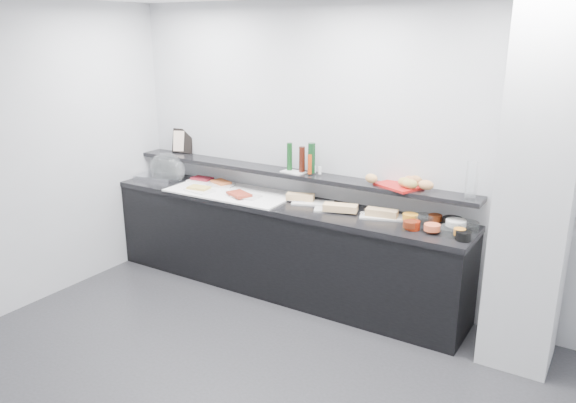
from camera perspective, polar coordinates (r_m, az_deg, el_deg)
The scene contains 54 objects.
back_wall at distance 5.07m, azimuth 7.65°, elevation 4.55°, with size 5.00×0.02×2.70m, color #B8BBC0.
column at distance 4.34m, azimuth 23.97°, elevation 1.11°, with size 0.50×0.50×2.70m, color silver.
buffet_cabinet at distance 5.40m, azimuth -0.86°, elevation -4.77°, with size 3.60×0.60×0.85m, color black.
counter_top at distance 5.25m, azimuth -0.88°, elevation -0.21°, with size 3.62×0.62×0.05m, color black.
wall_shelf at distance 5.33m, azimuth 0.13°, elevation 2.89°, with size 3.60×0.25×0.04m, color black.
cloche_base at distance 6.21m, azimuth -13.00°, elevation 2.50°, with size 0.45×0.30×0.04m, color silver.
cloche_dome at distance 6.10m, azimuth -12.15°, elevation 3.30°, with size 0.43×0.28×0.34m, color white.
linen_runner at distance 5.53m, azimuth -5.85°, elevation 0.95°, with size 1.26×0.59×0.01m, color white.
platter_meat_a at distance 5.93m, azimuth -8.74°, elevation 2.08°, with size 0.28×0.19×0.01m, color white.
food_meat_a at distance 5.95m, azimuth -8.72°, elevation 2.33°, with size 0.21×0.13×0.02m, color maroon.
platter_salmon at distance 5.74m, azimuth -6.86°, elevation 1.67°, with size 0.26×0.17×0.01m, color silver.
food_salmon at distance 5.79m, azimuth -6.82°, elevation 1.98°, with size 0.21×0.13×0.02m, color #D7612C.
platter_cheese at distance 5.58m, azimuth -8.94°, elevation 1.13°, with size 0.28×0.19×0.01m, color white.
food_cheese at distance 5.61m, azimuth -9.05°, elevation 1.40°, with size 0.21×0.13×0.02m, color #EBC65B.
platter_meat_b at distance 5.33m, azimuth -4.25°, elevation 0.54°, with size 0.26×0.17×0.01m, color white.
food_meat_b at distance 5.34m, azimuth -4.99°, elevation 0.76°, with size 0.24×0.15×0.02m, color maroon.
sandwich_plate_left at distance 5.17m, azimuth 2.53°, elevation -0.13°, with size 0.38×0.16×0.01m, color white.
sandwich_food_left at distance 5.22m, azimuth 1.25°, elevation 0.47°, with size 0.26×0.10×0.06m, color #DCAE73.
tongs_left at distance 5.17m, azimuth 0.86°, elevation 0.02°, with size 0.01×0.01×0.16m, color silver.
sandwich_plate_mid at distance 4.99m, azimuth 4.73°, elevation -0.83°, with size 0.35×0.15×0.01m, color silver.
sandwich_food_mid at distance 4.92m, azimuth 5.34°, elevation -0.63°, with size 0.30×0.11×0.06m, color #E9B77A.
tongs_mid at distance 4.92m, azimuth 4.45°, elevation -0.91°, with size 0.01×0.01×0.16m, color silver.
sandwich_plate_right at distance 4.85m, azimuth 9.67°, elevation -1.53°, with size 0.40×0.17×0.01m, color silver.
sandwich_food_right at distance 4.83m, azimuth 9.50°, elevation -1.12°, with size 0.27×0.10×0.06m, color tan.
tongs_right at distance 4.86m, azimuth 8.16°, elevation -1.27°, with size 0.01×0.01×0.16m, color silver.
bowl_glass_fruit at distance 4.76m, azimuth 13.57°, elevation -1.77°, with size 0.17×0.17×0.07m, color white.
fill_glass_fruit at distance 4.76m, azimuth 12.31°, elevation -1.54°, with size 0.13×0.13×0.05m, color orange.
bowl_black_jam at distance 4.76m, azimuth 16.36°, elevation -1.99°, with size 0.16×0.16×0.07m, color black.
fill_black_jam at distance 4.79m, azimuth 14.72°, elevation -1.60°, with size 0.11×0.11×0.05m, color #59210C.
bowl_glass_cream at distance 4.69m, azimuth 17.71°, elevation -2.42°, with size 0.19×0.19×0.07m, color silver.
fill_glass_cream at distance 4.70m, azimuth 16.69°, elevation -2.10°, with size 0.16×0.16×0.05m, color white.
bowl_red_jam at distance 4.60m, azimuth 12.56°, elevation -2.36°, with size 0.12×0.12×0.07m, color maroon.
fill_red_jam at distance 4.58m, azimuth 12.29°, elevation -2.27°, with size 0.11×0.11×0.05m, color #61200D.
bowl_glass_salmon at distance 4.54m, azimuth 16.22°, elevation -2.89°, with size 0.17×0.17×0.07m, color white.
fill_glass_salmon at distance 4.55m, azimuth 14.44°, elevation -2.56°, with size 0.13×0.13×0.05m, color #E56038.
bowl_black_fruit at distance 4.47m, azimuth 17.40°, elevation -3.35°, with size 0.12×0.12×0.07m, color black.
fill_black_fruit at distance 4.51m, azimuth 17.03°, elevation -2.95°, with size 0.09×0.09×0.05m, color orange.
framed_print at distance 6.23m, azimuth -10.65°, elevation 6.07°, with size 0.25×0.02×0.26m, color black.
print_art at distance 6.22m, azimuth -10.85°, elevation 6.05°, with size 0.17×0.00×0.22m, color beige.
condiment_tray at distance 5.26m, azimuth 0.57°, elevation 3.00°, with size 0.22×0.14×0.01m, color silver.
bottle_green_a at distance 5.29m, azimuth 0.16°, elevation 4.59°, with size 0.05×0.05×0.26m, color #103D17.
bottle_brown at distance 5.22m, azimuth 1.43°, elevation 4.30°, with size 0.06×0.06×0.24m, color #38120A.
bottle_green_b at distance 5.19m, azimuth 2.41°, elevation 4.43°, with size 0.07×0.07×0.28m, color #0E3417.
bottle_hot at distance 5.15m, azimuth 2.22°, elevation 3.79°, with size 0.04×0.04×0.18m, color #BE3A0D.
shaker_salt at distance 5.17m, azimuth 3.24°, elevation 3.18°, with size 0.03×0.03×0.07m, color white.
shaker_pepper at distance 5.21m, azimuth 2.71°, elevation 3.31°, with size 0.03×0.03×0.07m, color white.
bread_tray at distance 4.87m, azimuth 11.14°, elevation 1.56°, with size 0.36×0.25×0.02m, color red.
bread_roll_n at distance 4.88m, azimuth 12.82°, elevation 2.12°, with size 0.12×0.08×0.08m, color #B47744.
bread_roll_ne at distance 4.86m, azimuth 12.28°, elevation 2.09°, with size 0.12×0.08×0.08m, color #B57145.
bread_roll_sw at distance 4.87m, azimuth 8.47°, elevation 2.34°, with size 0.12×0.08×0.08m, color tan.
bread_roll_s at distance 4.75m, azimuth 12.30°, elevation 1.75°, with size 0.13×0.08×0.08m, color #B09043.
bread_roll_se at distance 4.75m, azimuth 13.84°, elevation 1.64°, with size 0.13×0.08×0.08m, color #D88F52.
bread_roll_midw at distance 4.80m, azimuth 11.78°, elevation 1.93°, with size 0.12×0.08×0.08m, color #B69445.
carafe at distance 4.63m, azimuth 18.15°, elevation 2.02°, with size 0.09×0.09×0.30m, color white.
Camera 1 is at (2.02, -2.52, 2.43)m, focal length 35.00 mm.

